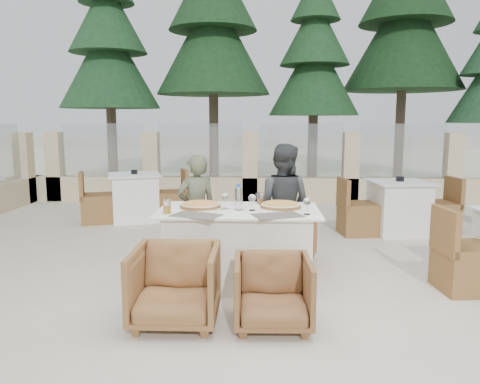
{
  "coord_description": "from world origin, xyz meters",
  "views": [
    {
      "loc": [
        0.22,
        -4.57,
        1.66
      ],
      "look_at": [
        0.0,
        0.3,
        0.9
      ],
      "focal_mm": 35.0,
      "sensor_mm": 36.0,
      "label": 1
    }
  ],
  "objects_px": {
    "dining_table": "(239,247)",
    "bg_table_b": "(398,208)",
    "pizza_left": "(200,205)",
    "wine_glass_centre": "(225,200)",
    "armchair_far_left": "(205,240)",
    "diner_right": "(282,204)",
    "wine_glass_corner": "(307,205)",
    "diner_left": "(197,210)",
    "wine_glass_near": "(252,201)",
    "olive_dish": "(222,211)",
    "bg_table_a": "(135,197)",
    "beer_glass_left": "(167,206)",
    "beer_glass_right": "(260,198)",
    "armchair_near_left": "(175,285)",
    "water_bottle": "(239,197)",
    "armchair_far_right": "(282,236)",
    "armchair_near_right": "(273,292)",
    "pizza_right": "(281,205)"
  },
  "relations": [
    {
      "from": "pizza_right",
      "to": "armchair_near_left",
      "type": "relative_size",
      "value": 0.59
    },
    {
      "from": "pizza_right",
      "to": "armchair_far_left",
      "type": "distance_m",
      "value": 1.16
    },
    {
      "from": "armchair_near_left",
      "to": "wine_glass_centre",
      "type": "bearing_deg",
      "value": 70.36
    },
    {
      "from": "pizza_left",
      "to": "pizza_right",
      "type": "xyz_separation_m",
      "value": [
        0.82,
        0.03,
        0.0
      ]
    },
    {
      "from": "beer_glass_left",
      "to": "bg_table_b",
      "type": "distance_m",
      "value": 3.83
    },
    {
      "from": "wine_glass_centre",
      "to": "olive_dish",
      "type": "xyz_separation_m",
      "value": [
        -0.01,
        -0.2,
        -0.07
      ]
    },
    {
      "from": "bg_table_b",
      "to": "bg_table_a",
      "type": "bearing_deg",
      "value": 162.71
    },
    {
      "from": "pizza_left",
      "to": "bg_table_a",
      "type": "height_order",
      "value": "pizza_left"
    },
    {
      "from": "armchair_far_right",
      "to": "bg_table_a",
      "type": "height_order",
      "value": "bg_table_a"
    },
    {
      "from": "armchair_far_left",
      "to": "diner_right",
      "type": "distance_m",
      "value": 1.0
    },
    {
      "from": "water_bottle",
      "to": "bg_table_b",
      "type": "relative_size",
      "value": 0.16
    },
    {
      "from": "wine_glass_near",
      "to": "armchair_near_right",
      "type": "relative_size",
      "value": 0.29
    },
    {
      "from": "water_bottle",
      "to": "bg_table_a",
      "type": "bearing_deg",
      "value": 121.97
    },
    {
      "from": "water_bottle",
      "to": "wine_glass_centre",
      "type": "height_order",
      "value": "water_bottle"
    },
    {
      "from": "armchair_near_left",
      "to": "bg_table_b",
      "type": "xyz_separation_m",
      "value": [
        2.7,
        3.18,
        0.06
      ]
    },
    {
      "from": "wine_glass_near",
      "to": "armchair_far_right",
      "type": "relative_size",
      "value": 0.25
    },
    {
      "from": "beer_glass_right",
      "to": "diner_left",
      "type": "bearing_deg",
      "value": 152.75
    },
    {
      "from": "beer_glass_right",
      "to": "wine_glass_centre",
      "type": "bearing_deg",
      "value": -140.78
    },
    {
      "from": "dining_table",
      "to": "bg_table_b",
      "type": "distance_m",
      "value": 3.15
    },
    {
      "from": "wine_glass_near",
      "to": "beer_glass_left",
      "type": "bearing_deg",
      "value": -167.22
    },
    {
      "from": "dining_table",
      "to": "armchair_far_right",
      "type": "distance_m",
      "value": 0.79
    },
    {
      "from": "pizza_left",
      "to": "olive_dish",
      "type": "bearing_deg",
      "value": -48.49
    },
    {
      "from": "olive_dish",
      "to": "diner_left",
      "type": "bearing_deg",
      "value": 113.14
    },
    {
      "from": "beer_glass_right",
      "to": "armchair_far_left",
      "type": "bearing_deg",
      "value": 148.76
    },
    {
      "from": "dining_table",
      "to": "olive_dish",
      "type": "distance_m",
      "value": 0.47
    },
    {
      "from": "dining_table",
      "to": "wine_glass_centre",
      "type": "distance_m",
      "value": 0.5
    },
    {
      "from": "pizza_left",
      "to": "wine_glass_centre",
      "type": "height_order",
      "value": "wine_glass_centre"
    },
    {
      "from": "beer_glass_right",
      "to": "armchair_near_left",
      "type": "height_order",
      "value": "beer_glass_right"
    },
    {
      "from": "pizza_left",
      "to": "wine_glass_centre",
      "type": "relative_size",
      "value": 2.24
    },
    {
      "from": "wine_glass_corner",
      "to": "armchair_near_right",
      "type": "distance_m",
      "value": 1.0
    },
    {
      "from": "wine_glass_near",
      "to": "beer_glass_left",
      "type": "xyz_separation_m",
      "value": [
        -0.81,
        -0.18,
        -0.02
      ]
    },
    {
      "from": "water_bottle",
      "to": "armchair_far_right",
      "type": "height_order",
      "value": "water_bottle"
    },
    {
      "from": "water_bottle",
      "to": "armchair_far_right",
      "type": "bearing_deg",
      "value": 55.38
    },
    {
      "from": "armchair_far_right",
      "to": "diner_left",
      "type": "distance_m",
      "value": 1.02
    },
    {
      "from": "wine_glass_near",
      "to": "water_bottle",
      "type": "bearing_deg",
      "value": 168.37
    },
    {
      "from": "armchair_far_left",
      "to": "bg_table_b",
      "type": "height_order",
      "value": "bg_table_b"
    },
    {
      "from": "olive_dish",
      "to": "armchair_far_left",
      "type": "height_order",
      "value": "olive_dish"
    },
    {
      "from": "armchair_near_right",
      "to": "bg_table_a",
      "type": "xyz_separation_m",
      "value": [
        -2.18,
        3.93,
        0.1
      ]
    },
    {
      "from": "armchair_far_right",
      "to": "armchair_near_right",
      "type": "relative_size",
      "value": 1.17
    },
    {
      "from": "pizza_left",
      "to": "armchair_near_left",
      "type": "xyz_separation_m",
      "value": [
        -0.07,
        -1.05,
        -0.47
      ]
    },
    {
      "from": "diner_left",
      "to": "wine_glass_near",
      "type": "bearing_deg",
      "value": 107.26
    },
    {
      "from": "pizza_left",
      "to": "wine_glass_corner",
      "type": "relative_size",
      "value": 2.24
    },
    {
      "from": "water_bottle",
      "to": "armchair_far_left",
      "type": "xyz_separation_m",
      "value": [
        -0.43,
        0.72,
        -0.64
      ]
    },
    {
      "from": "beer_glass_left",
      "to": "diner_left",
      "type": "relative_size",
      "value": 0.12
    },
    {
      "from": "beer_glass_left",
      "to": "diner_right",
      "type": "xyz_separation_m",
      "value": [
        1.14,
        0.93,
        -0.15
      ]
    },
    {
      "from": "wine_glass_centre",
      "to": "armchair_near_right",
      "type": "distance_m",
      "value": 1.24
    },
    {
      "from": "beer_glass_left",
      "to": "pizza_left",
      "type": "bearing_deg",
      "value": 50.08
    },
    {
      "from": "olive_dish",
      "to": "bg_table_a",
      "type": "distance_m",
      "value": 3.6
    },
    {
      "from": "wine_glass_corner",
      "to": "bg_table_a",
      "type": "bearing_deg",
      "value": 128.32
    },
    {
      "from": "pizza_left",
      "to": "wine_glass_corner",
      "type": "height_order",
      "value": "wine_glass_corner"
    }
  ]
}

